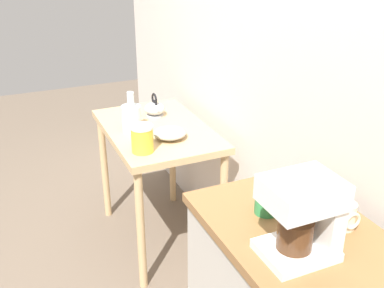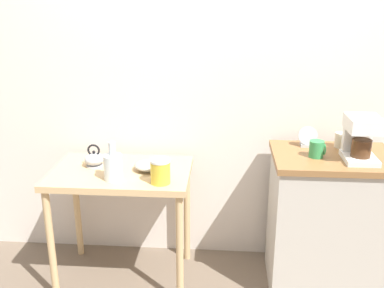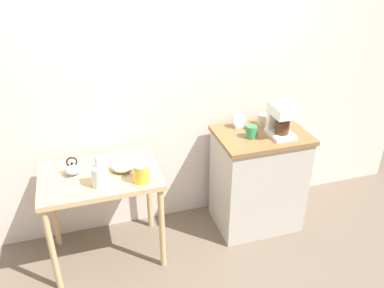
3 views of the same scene
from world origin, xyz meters
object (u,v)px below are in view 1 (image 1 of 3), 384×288
Objects in this scene: teakettle at (155,109)px; glass_carafe_vase at (132,117)px; mug_small_cream at (346,216)px; mug_tall_green at (267,201)px; coffee_maker at (306,214)px; canister_enamel at (142,139)px; bowl_stoneware at (170,133)px; table_clock at (308,185)px.

glass_carafe_vase is at bearing -49.26° from teakettle.
glass_carafe_vase is 1.40m from mug_small_cream.
mug_tall_green is 0.26m from mug_small_cream.
coffee_maker reaches higher than teakettle.
canister_enamel is 1.55× the size of mug_small_cream.
bowl_stoneware is 1.20m from mug_small_cream.
mug_tall_green is at bearing -83.17° from table_clock.
mug_tall_green reaches higher than mug_small_cream.
canister_enamel is at bearing -6.18° from glass_carafe_vase.
table_clock is at bearing -179.43° from mug_small_cream.
teakettle is (-0.35, 0.04, 0.02)m from bowl_stoneware.
coffee_maker is at bearing -39.08° from table_clock.
glass_carafe_vase is 1.19m from mug_tall_green.
mug_small_cream is (1.08, 0.36, 0.10)m from canister_enamel.
table_clock is at bearing 140.92° from coffee_maker.
glass_carafe_vase is 1.43m from coffee_maker.
mug_small_cream is 0.21m from table_clock.
mug_small_cream is 0.72× the size of table_clock.
bowl_stoneware is 1.25m from coffee_maker.
bowl_stoneware is 0.35m from teakettle.
mug_tall_green is 1.06× the size of mug_small_cream.
canister_enamel is at bearing -172.57° from coffee_maker.
mug_small_cream reaches higher than canister_enamel.
table_clock is at bearing 22.11° from canister_enamel.
mug_small_cream is at bearing 8.08° from bowl_stoneware.
mug_small_cream is (1.36, 0.33, 0.09)m from glass_carafe_vase.
glass_carafe_vase is at bearing -164.29° from table_clock.
teakettle is 1.62× the size of mug_small_cream.
mug_tall_green is (1.35, -0.06, 0.12)m from teakettle.
coffee_maker is 2.01× the size of table_clock.
glass_carafe_vase is at bearing -166.48° from mug_small_cream.
bowl_stoneware is at bearing 117.40° from canister_enamel.
teakettle is 1.54m from mug_small_cream.
glass_carafe_vase is at bearing -175.26° from coffee_maker.
table_clock is at bearing 9.63° from bowl_stoneware.
teakettle is 0.26m from glass_carafe_vase.
mug_tall_green is at bearing 6.65° from glass_carafe_vase.
bowl_stoneware is at bearing 41.31° from glass_carafe_vase.
glass_carafe_vase is 1.78× the size of table_clock.
coffee_maker is (1.23, -0.04, 0.23)m from bowl_stoneware.
bowl_stoneware is 1.40× the size of table_clock.
glass_carafe_vase reaches higher than mug_small_cream.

